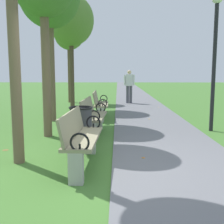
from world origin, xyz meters
name	(u,v)px	position (x,y,z in m)	size (l,w,h in m)	color
ground_plane	(112,167)	(0.00, 0.00, 0.00)	(80.00, 80.00, 0.00)	#42722D
paved_walkway	(131,92)	(1.12, 18.00, 0.01)	(2.24, 44.00, 0.02)	slate
park_bench_1	(81,137)	(-0.50, 0.03, 0.49)	(0.53, 1.62, 0.90)	gray
park_bench_2	(93,116)	(-0.50, 2.31, 0.49)	(0.53, 1.62, 0.90)	gray
park_bench_3	(100,104)	(-0.50, 4.88, 0.49)	(0.51, 1.61, 0.90)	gray
tree_4	(71,21)	(-1.83, 7.46, 3.60)	(1.87, 1.87, 4.66)	#4C3D2D
tree_5	(69,34)	(-2.34, 10.01, 3.41)	(1.52, 1.52, 4.32)	brown
pedestrian_walking	(129,85)	(0.66, 9.51, 0.93)	(0.53, 0.24, 1.62)	#4C4C56
trash_bin	(81,127)	(-0.65, 1.19, 0.42)	(0.48, 0.48, 0.84)	#38383D
lamp_post	(215,41)	(2.54, 2.91, 2.31)	(0.28, 0.28, 3.48)	black
scattered_leaves	(74,138)	(-0.92, 2.02, 0.01)	(4.41, 9.47, 0.02)	gold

